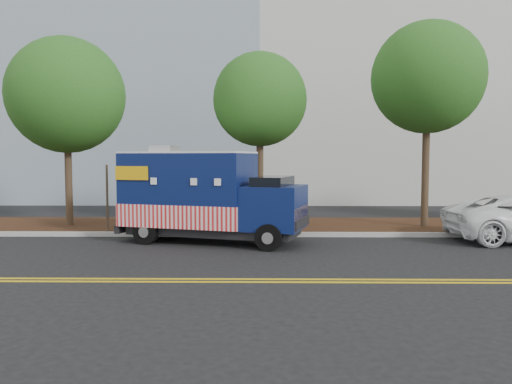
{
  "coord_description": "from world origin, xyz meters",
  "views": [
    {
      "loc": [
        2.16,
        -15.11,
        2.65
      ],
      "look_at": [
        1.95,
        0.6,
        1.55
      ],
      "focal_mm": 35.0,
      "sensor_mm": 36.0,
      "label": 1
    }
  ],
  "objects": [
    {
      "name": "mulch_strip",
      "position": [
        0.0,
        3.5,
        0.07
      ],
      "size": [
        120.0,
        4.0,
        0.15
      ],
      "primitive_type": "cube",
      "color": "black",
      "rests_on": "ground"
    },
    {
      "name": "tree_b",
      "position": [
        2.06,
        3.1,
        4.72
      ],
      "size": [
        3.4,
        3.4,
        6.44
      ],
      "color": "#38281C",
      "rests_on": "ground"
    },
    {
      "name": "ground",
      "position": [
        0.0,
        0.0,
        0.0
      ],
      "size": [
        120.0,
        120.0,
        0.0
      ],
      "primitive_type": "plane",
      "color": "black",
      "rests_on": "ground"
    },
    {
      "name": "curb",
      "position": [
        0.0,
        1.4,
        0.07
      ],
      "size": [
        120.0,
        0.18,
        0.15
      ],
      "primitive_type": "cube",
      "color": "#9E9E99",
      "rests_on": "ground"
    },
    {
      "name": "centerline_far",
      "position": [
        0.0,
        -4.7,
        0.01
      ],
      "size": [
        120.0,
        0.1,
        0.01
      ],
      "primitive_type": "cube",
      "color": "gold",
      "rests_on": "ground"
    },
    {
      "name": "food_truck",
      "position": [
        0.33,
        0.39,
        1.37
      ],
      "size": [
        6.06,
        3.56,
        3.02
      ],
      "rotation": [
        0.0,
        0.0,
        -0.28
      ],
      "color": "black",
      "rests_on": "ground"
    },
    {
      "name": "tree_c",
      "position": [
        8.03,
        2.91,
        5.46
      ],
      "size": [
        3.97,
        3.97,
        7.46
      ],
      "color": "#38281C",
      "rests_on": "ground"
    },
    {
      "name": "tree_a",
      "position": [
        -5.0,
        3.16,
        4.89
      ],
      "size": [
        4.21,
        4.21,
        7.01
      ],
      "color": "#38281C",
      "rests_on": "ground"
    },
    {
      "name": "sign_post",
      "position": [
        -3.07,
        1.55,
        1.2
      ],
      "size": [
        0.06,
        0.06,
        2.4
      ],
      "primitive_type": "cube",
      "color": "#473828",
      "rests_on": "ground"
    },
    {
      "name": "centerline_near",
      "position": [
        0.0,
        -4.45,
        0.01
      ],
      "size": [
        120.0,
        0.1,
        0.01
      ],
      "primitive_type": "cube",
      "color": "gold",
      "rests_on": "ground"
    }
  ]
}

